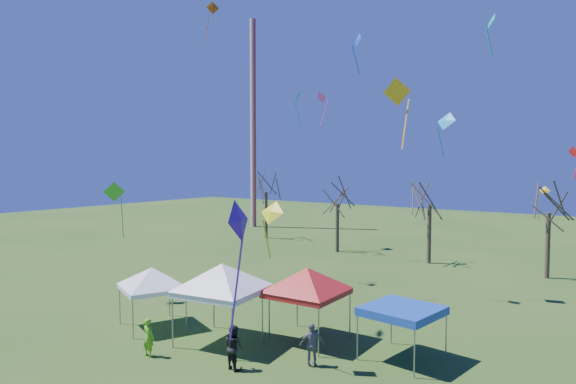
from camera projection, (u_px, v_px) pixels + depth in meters
name	position (u px, v px, depth m)	size (l,w,h in m)	color
ground	(254.00, 376.00, 18.92)	(140.00, 140.00, 0.00)	#264917
radio_mast	(253.00, 124.00, 62.06)	(0.70, 0.70, 25.00)	silver
tree_0	(266.00, 176.00, 52.88)	(3.83, 3.83, 8.44)	#3D2D21
tree_1	(338.00, 186.00, 44.84)	(3.42, 3.42, 7.54)	#3D2D21
tree_2	(430.00, 183.00, 39.71)	(3.71, 3.71, 8.18)	#3D2D21
tree_3	(549.00, 189.00, 34.57)	(3.59, 3.59, 7.91)	#3D2D21
tent_white_west	(152.00, 272.00, 24.47)	(3.49, 3.49, 3.32)	gray
tent_white_mid	(222.00, 269.00, 22.29)	(4.52, 4.52, 4.03)	gray
tent_red	(307.00, 273.00, 22.56)	(4.27, 4.27, 3.76)	gray
tent_blue	(402.00, 311.00, 20.43)	(3.04, 3.04, 2.13)	gray
person_green	(149.00, 337.00, 20.82)	(0.57, 0.38, 1.57)	#5DB71D
person_dark	(234.00, 347.00, 19.55)	(0.83, 0.64, 1.70)	black
person_grey	(312.00, 345.00, 19.86)	(0.98, 0.41, 1.67)	slate
kite_19	(574.00, 153.00, 28.21)	(0.69, 0.64, 1.86)	red
kite_14	(114.00, 192.00, 29.12)	(1.08, 1.26, 3.19)	green
kite_11	(446.00, 121.00, 29.60)	(1.37, 1.02, 2.68)	#1692EC
kite_24	(357.00, 41.00, 29.71)	(0.88, 0.78, 2.37)	blue
kite_1	(272.00, 213.00, 19.45)	(1.04, 0.66, 2.29)	yellow
kite_5	(240.00, 223.00, 13.53)	(0.56, 1.17, 3.73)	#5517A2
kite_22	(544.00, 192.00, 34.19)	(0.76, 0.75, 2.36)	yellow
kite_7	(213.00, 9.00, 34.63)	(0.85, 0.97, 2.66)	#D65D0B
kite_27	(397.00, 93.00, 17.07)	(0.99, 0.64, 2.41)	yellow
kite_13	(322.00, 98.00, 41.64)	(1.25, 1.03, 2.84)	#F837BB
kite_2	(298.00, 96.00, 47.30)	(1.27, 1.54, 3.38)	#0CBF98
kite_18	(491.00, 22.00, 21.32)	(0.67, 0.77, 1.82)	#0BAFA1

